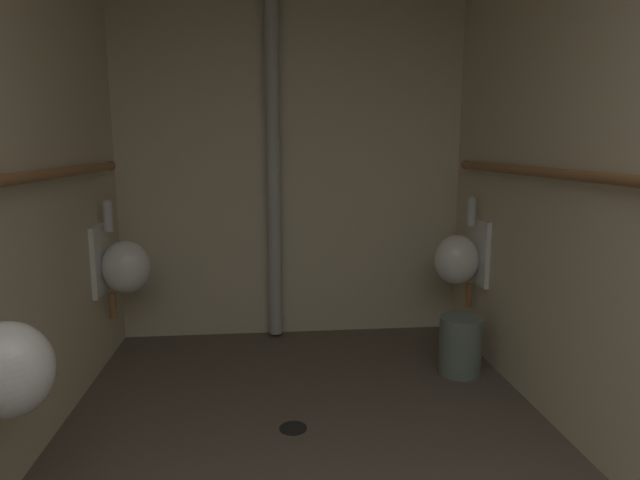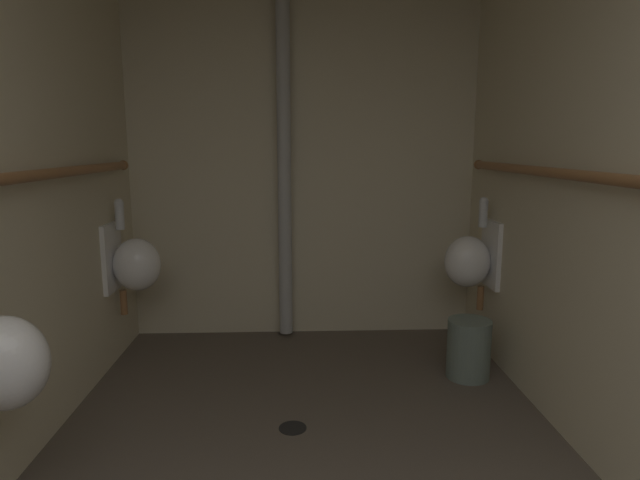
% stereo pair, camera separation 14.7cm
% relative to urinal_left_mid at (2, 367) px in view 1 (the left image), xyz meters
% --- Properties ---
extents(wall_back, '(2.61, 0.06, 2.69)m').
position_rel_urinal_left_mid_xyz_m(wall_back, '(1.10, 2.11, 0.69)').
color(wall_back, beige).
rests_on(wall_back, ground).
extents(urinal_left_mid, '(0.32, 0.30, 0.76)m').
position_rel_urinal_left_mid_xyz_m(urinal_left_mid, '(0.00, 0.00, 0.00)').
color(urinal_left_mid, white).
extents(urinal_left_far, '(0.32, 0.30, 0.76)m').
position_rel_urinal_left_mid_xyz_m(urinal_left_far, '(0.00, 1.58, 0.00)').
color(urinal_left_far, white).
extents(urinal_right_mid, '(0.32, 0.30, 0.76)m').
position_rel_urinal_left_mid_xyz_m(urinal_right_mid, '(2.19, 1.58, 0.00)').
color(urinal_right_mid, white).
extents(supply_pipe_right, '(0.06, 3.47, 0.06)m').
position_rel_urinal_left_mid_xyz_m(supply_pipe_right, '(2.28, 0.08, 0.61)').
color(supply_pipe_right, '#936038').
extents(standpipe_back_wall, '(0.10, 0.10, 2.64)m').
position_rel_urinal_left_mid_xyz_m(standpipe_back_wall, '(0.96, 2.00, 0.69)').
color(standpipe_back_wall, '#B2B2B2').
rests_on(standpipe_back_wall, ground).
extents(floor_drain, '(0.14, 0.14, 0.01)m').
position_rel_urinal_left_mid_xyz_m(floor_drain, '(1.02, 0.66, -0.65)').
color(floor_drain, black).
rests_on(floor_drain, ground).
extents(waste_bin, '(0.26, 0.26, 0.36)m').
position_rel_urinal_left_mid_xyz_m(waste_bin, '(2.09, 1.23, -0.48)').
color(waste_bin, slate).
rests_on(waste_bin, ground).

